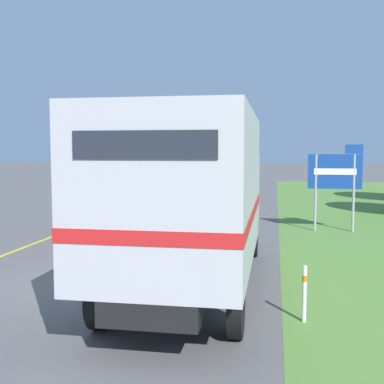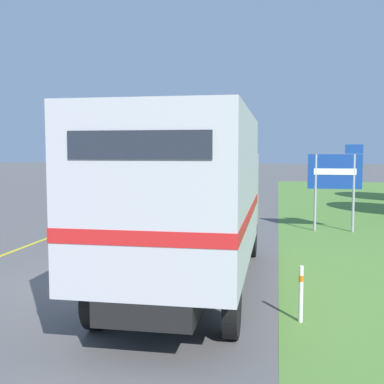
% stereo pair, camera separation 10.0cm
% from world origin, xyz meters
% --- Properties ---
extents(ground_plane, '(200.00, 200.00, 0.00)m').
position_xyz_m(ground_plane, '(0.00, 0.00, 0.00)').
color(ground_plane, '#5B5959').
extents(edge_line_yellow, '(0.12, 50.43, 0.01)m').
position_xyz_m(edge_line_yellow, '(-3.70, 10.50, 0.00)').
color(edge_line_yellow, yellow).
rests_on(edge_line_yellow, ground).
extents(centre_dash_near, '(0.12, 2.60, 0.01)m').
position_xyz_m(centre_dash_near, '(0.00, 0.73, 0.00)').
color(centre_dash_near, white).
rests_on(centre_dash_near, ground).
extents(centre_dash_mid_a, '(0.12, 2.60, 0.01)m').
position_xyz_m(centre_dash_mid_a, '(0.00, 7.33, 0.00)').
color(centre_dash_mid_a, white).
rests_on(centre_dash_mid_a, ground).
extents(centre_dash_mid_b, '(0.12, 2.60, 0.01)m').
position_xyz_m(centre_dash_mid_b, '(0.00, 13.93, 0.00)').
color(centre_dash_mid_b, white).
rests_on(centre_dash_mid_b, ground).
extents(centre_dash_far, '(0.12, 2.60, 0.01)m').
position_xyz_m(centre_dash_far, '(0.00, 20.53, 0.00)').
color(centre_dash_far, white).
rests_on(centre_dash_far, ground).
extents(centre_dash_farthest, '(0.12, 2.60, 0.01)m').
position_xyz_m(centre_dash_farthest, '(0.00, 27.13, 0.00)').
color(centre_dash_farthest, white).
rests_on(centre_dash_farthest, ground).
extents(horse_trailer_truck, '(2.52, 7.78, 3.51)m').
position_xyz_m(horse_trailer_truck, '(1.92, -0.27, 1.96)').
color(horse_trailer_truck, black).
rests_on(horse_trailer_truck, ground).
extents(lead_car_white, '(1.80, 3.88, 2.00)m').
position_xyz_m(lead_car_white, '(-1.99, 18.08, 1.00)').
color(lead_car_white, black).
rests_on(lead_car_white, ground).
extents(highway_sign, '(1.85, 0.09, 3.06)m').
position_xyz_m(highway_sign, '(5.66, 7.70, 1.99)').
color(highway_sign, '#9E9EA3').
rests_on(highway_sign, ground).
extents(delineator_post, '(0.08, 0.08, 0.95)m').
position_xyz_m(delineator_post, '(4.06, -1.75, 0.51)').
color(delineator_post, white).
rests_on(delineator_post, ground).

